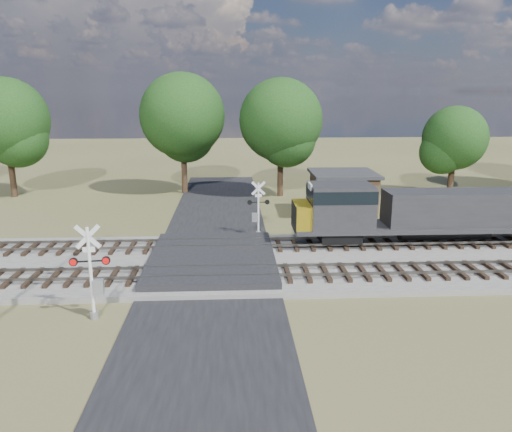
{
  "coord_description": "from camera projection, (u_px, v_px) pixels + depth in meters",
  "views": [
    {
      "loc": [
        1.12,
        -26.34,
        9.58
      ],
      "look_at": [
        2.54,
        2.0,
        2.48
      ],
      "focal_mm": 35.0,
      "sensor_mm": 36.0,
      "label": 1
    }
  ],
  "objects": [
    {
      "name": "track_near",
      "position": [
        271.0,
        273.0,
        25.9
      ],
      "size": [
        140.0,
        2.6,
        0.33
      ],
      "color": "black",
      "rests_on": "ballast_bed"
    },
    {
      "name": "ballast_bed",
      "position": [
        386.0,
        260.0,
        28.73
      ],
      "size": [
        140.0,
        10.0,
        0.3
      ],
      "primitive_type": "cube",
      "color": "gray",
      "rests_on": "ground"
    },
    {
      "name": "crossing_signal_near",
      "position": [
        94.0,
        280.0,
        21.26
      ],
      "size": [
        1.71,
        0.38,
        4.23
      ],
      "rotation": [
        0.0,
        0.0,
        0.09
      ],
      "color": "silver",
      "rests_on": "ground"
    },
    {
      "name": "treeline",
      "position": [
        246.0,
        119.0,
        46.63
      ],
      "size": [
        80.7,
        10.26,
        11.62
      ],
      "color": "black",
      "rests_on": "ground"
    },
    {
      "name": "crossing_signal_far",
      "position": [
        257.0,
        213.0,
        33.76
      ],
      "size": [
        1.52,
        0.33,
        3.76
      ],
      "rotation": [
        0.0,
        0.0,
        3.17
      ],
      "color": "silver",
      "rests_on": "ground"
    },
    {
      "name": "ground",
      "position": [
        212.0,
        268.0,
        27.79
      ],
      "size": [
        160.0,
        160.0,
        0.0
      ],
      "primitive_type": "plane",
      "color": "#4E512B",
      "rests_on": "ground"
    },
    {
      "name": "road",
      "position": [
        212.0,
        268.0,
        27.78
      ],
      "size": [
        7.0,
        60.0,
        0.08
      ],
      "primitive_type": "cube",
      "color": "black",
      "rests_on": "ground"
    },
    {
      "name": "crossing_panel",
      "position": [
        212.0,
        260.0,
        28.2
      ],
      "size": [
        7.0,
        9.0,
        0.62
      ],
      "primitive_type": "cube",
      "color": "#262628",
      "rests_on": "ground"
    },
    {
      "name": "track_far",
      "position": [
        265.0,
        244.0,
        30.75
      ],
      "size": [
        140.0,
        2.6,
        0.33
      ],
      "color": "black",
      "rests_on": "ballast_bed"
    },
    {
      "name": "equipment_shed",
      "position": [
        343.0,
        193.0,
        39.4
      ],
      "size": [
        5.11,
        5.11,
        3.45
      ],
      "rotation": [
        0.0,
        0.0,
        -0.01
      ],
      "color": "#44331D",
      "rests_on": "ground"
    }
  ]
}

